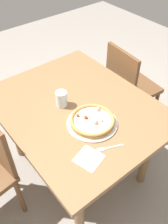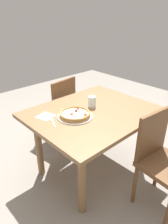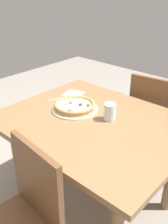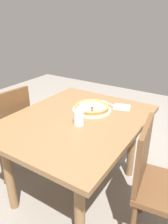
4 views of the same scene
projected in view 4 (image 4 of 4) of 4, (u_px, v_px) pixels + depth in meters
ground_plane at (77, 189)px, 2.00m from camera, size 6.00×6.00×0.00m
dining_table at (76, 130)px, 1.74m from camera, size 1.21×0.98×0.73m
chair_near at (7, 128)px, 2.04m from camera, size 0.44×0.44×0.89m
chair_far at (158, 183)px, 1.39m from camera, size 0.45×0.45×0.89m
plate at (92, 110)px, 1.84m from camera, size 0.33×0.33×0.01m
pizza at (92, 107)px, 1.83m from camera, size 0.29×0.29×0.05m
fork at (109, 103)px, 1.97m from camera, size 0.08×0.16×0.00m
drinking_glass at (79, 117)px, 1.58m from camera, size 0.08×0.08×0.11m
napkin at (122, 107)px, 1.90m from camera, size 0.17×0.17×0.00m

